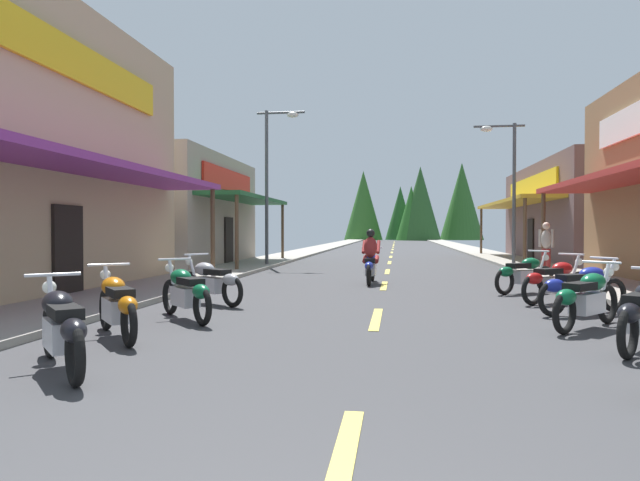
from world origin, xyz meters
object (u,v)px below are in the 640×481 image
motorcycle_parked_left_3 (211,281)px  streetlamp_left (273,166)px  motorcycle_parked_left_2 (186,292)px  rider_cruising_lead (371,261)px  motorcycle_parked_right_4 (555,280)px  streetlamp_right (506,173)px  motorcycle_parked_right_3 (583,288)px  motorcycle_parked_left_0 (62,327)px  motorcycle_parked_right_5 (524,273)px  motorcycle_parked_right_2 (586,298)px  pedestrian_by_shop (546,244)px  motorcycle_parked_left_1 (117,304)px

motorcycle_parked_left_3 → streetlamp_left: bearing=-47.9°
motorcycle_parked_left_2 → rider_cruising_lead: rider_cruising_lead is taller
motorcycle_parked_right_4 → motorcycle_parked_left_3: same height
rider_cruising_lead → motorcycle_parked_right_4: bearing=-131.4°
streetlamp_right → motorcycle_parked_right_3: size_ratio=3.09×
streetlamp_right → motorcycle_parked_left_0: bearing=-114.1°
streetlamp_left → motorcycle_parked_left_2: bearing=-83.6°
motorcycle_parked_left_3 → rider_cruising_lead: bearing=-86.4°
motorcycle_parked_right_5 → motorcycle_parked_left_0: size_ratio=1.03×
motorcycle_parked_left_2 → motorcycle_parked_right_2: bearing=-132.0°
motorcycle_parked_right_2 → pedestrian_by_shop: bearing=30.3°
streetlamp_right → motorcycle_parked_right_5: (-1.31, -9.35, -3.35)m
rider_cruising_lead → motorcycle_parked_right_3: bearing=-140.9°
motorcycle_parked_left_2 → motorcycle_parked_right_5: bearing=-95.2°
motorcycle_parked_right_3 → rider_cruising_lead: (-4.10, 5.29, 0.17)m
motorcycle_parked_right_3 → motorcycle_parked_right_4: 1.56m
motorcycle_parked_right_4 → motorcycle_parked_right_5: 1.85m
motorcycle_parked_left_3 → pedestrian_by_shop: size_ratio=0.99×
motorcycle_parked_left_3 → rider_cruising_lead: (3.08, 4.87, 0.17)m
streetlamp_right → motorcycle_parked_left_1: (-8.32, -16.05, -3.35)m
motorcycle_parked_left_1 → pedestrian_by_shop: 15.22m
streetlamp_left → streetlamp_right: 9.52m
motorcycle_parked_left_0 → streetlamp_left: bearing=-37.1°
streetlamp_left → motorcycle_parked_left_2: (1.53, -13.66, -3.70)m
motorcycle_parked_left_1 → motorcycle_parked_left_3: 3.72m
streetlamp_right → motorcycle_parked_left_0: size_ratio=3.54×
motorcycle_parked_right_3 → motorcycle_parked_left_0: (-6.96, -5.13, 0.00)m
motorcycle_parked_right_3 → rider_cruising_lead: size_ratio=0.89×
streetlamp_right → motorcycle_parked_left_3: (-8.21, -12.33, -3.35)m
motorcycle_parked_right_2 → motorcycle_parked_right_3: size_ratio=0.88×
motorcycle_parked_right_5 → pedestrian_by_shop: 5.95m
motorcycle_parked_left_1 → motorcycle_parked_left_2: 1.72m
streetlamp_right → motorcycle_parked_right_3: 13.22m
motorcycle_parked_left_1 → pedestrian_by_shop: bearing=-75.6°
motorcycle_parked_right_2 → pedestrian_by_shop: size_ratio=0.93×
motorcycle_parked_right_3 → motorcycle_parked_right_5: same height
streetlamp_left → motorcycle_parked_left_3: streetlamp_left is taller
motorcycle_parked_left_0 → motorcycle_parked_left_2: same height
motorcycle_parked_left_0 → streetlamp_right: bearing=-66.1°
streetlamp_left → motorcycle_parked_left_3: 12.27m
motorcycle_parked_right_2 → motorcycle_parked_right_3: same height
motorcycle_parked_right_2 → motorcycle_parked_left_2: size_ratio=1.01×
motorcycle_parked_left_3 → pedestrian_by_shop: (8.82, 8.59, 0.57)m
motorcycle_parked_right_2 → pedestrian_by_shop: 10.82m
motorcycle_parked_right_4 → motorcycle_parked_right_5: bearing=57.8°
motorcycle_parked_right_2 → motorcycle_parked_right_3: 1.66m
streetlamp_right → motorcycle_parked_left_0: (-7.99, -17.88, -3.35)m
motorcycle_parked_left_2 → motorcycle_parked_left_1: bearing=125.6°
motorcycle_parked_right_5 → motorcycle_parked_left_3: 7.52m
streetlamp_right → pedestrian_by_shop: 4.70m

